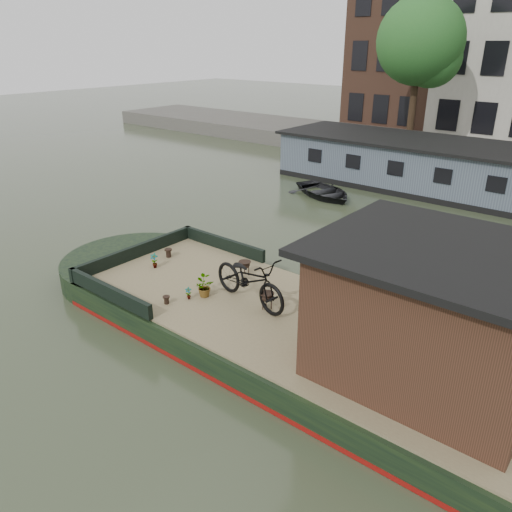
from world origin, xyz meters
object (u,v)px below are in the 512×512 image
Objects in this scene: potted_plant_a at (154,261)px; dinghy at (324,188)px; cabin at (433,312)px; bicycle at (250,279)px; brazier_rear at (245,268)px; brazier_front at (267,301)px.

potted_plant_a is 10.34m from dinghy.
cabin is 10.01× the size of potted_plant_a.
brazier_rear is (-1.04, 1.04, -0.40)m from bicycle.
bicycle is at bearing 179.99° from cabin.
bicycle is 1.53m from brazier_rear.
cabin is 13.27m from dinghy.
cabin is at bearing -81.44° from bicycle.
cabin reaches higher than brazier_rear.
cabin is 3.76m from brazier_front.
brazier_rear is at bearing 168.46° from cabin.
brazier_rear is at bearing 146.16° from brazier_front.
brazier_rear is at bearing -134.74° from dinghy.
brazier_rear reaches higher than dinghy.
potted_plant_a is 3.59m from brazier_front.
bicycle is at bearing -175.26° from brazier_front.
cabin reaches higher than potted_plant_a.
brazier_rear is at bearing 53.57° from bicycle.
potted_plant_a is (-7.20, -0.13, -1.03)m from cabin.
brazier_front is (0.46, 0.04, -0.39)m from bicycle.
brazier_front reaches higher than dinghy.
cabin is at bearing -115.07° from dinghy.
cabin is 11.11× the size of brazier_rear.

